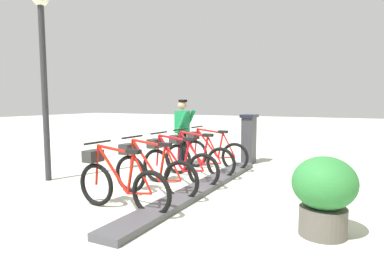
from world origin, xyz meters
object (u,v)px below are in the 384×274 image
bike_docked_3 (151,171)px  planter_bush (324,192)px  bike_docked_2 (176,163)px  bike_docked_1 (196,156)px  worker_near_rack (183,129)px  bike_docked_0 (212,151)px  bike_docked_4 (118,182)px  lamp_post (43,57)px  payment_kiosk (249,138)px

bike_docked_3 → planter_bush: bike_docked_3 is taller
bike_docked_3 → planter_bush: bearing=169.8°
bike_docked_2 → bike_docked_3: same height
bike_docked_3 → planter_bush: 2.87m
bike_docked_1 → bike_docked_2: 0.87m
bike_docked_1 → worker_near_rack: (0.86, -1.01, 0.48)m
planter_bush → bike_docked_3: bearing=-10.2°
bike_docked_0 → bike_docked_4: size_ratio=1.00×
bike_docked_3 → bike_docked_0: bearing=-90.0°
lamp_post → planter_bush: size_ratio=3.91×
worker_near_rack → lamp_post: lamp_post is taller
bike_docked_3 → lamp_post: bearing=-0.1°
payment_kiosk → bike_docked_2: size_ratio=0.74×
bike_docked_1 → worker_near_rack: worker_near_rack is taller
payment_kiosk → bike_docked_1: 2.08m
bike_docked_0 → lamp_post: 4.17m
bike_docked_3 → lamp_post: 3.27m
bike_docked_0 → bike_docked_4: (0.00, 3.46, 0.00)m
bike_docked_0 → bike_docked_1: bearing=90.0°
bike_docked_1 → bike_docked_3: 1.73m
payment_kiosk → bike_docked_0: size_ratio=0.74×
payment_kiosk → lamp_post: size_ratio=0.34×
bike_docked_1 → planter_bush: size_ratio=1.77×
payment_kiosk → bike_docked_1: payment_kiosk is taller
worker_near_rack → bike_docked_1: bearing=130.6°
planter_bush → lamp_post: bearing=-5.4°
payment_kiosk → worker_near_rack: worker_near_rack is taller
lamp_post → planter_bush: lamp_post is taller
payment_kiosk → bike_docked_1: bearing=73.9°
bike_docked_0 → bike_docked_2: same height
planter_bush → payment_kiosk: bearing=-62.0°
bike_docked_1 → bike_docked_3: same height
bike_docked_0 → bike_docked_1: (0.00, 0.87, 0.00)m
bike_docked_3 → bike_docked_2: bearing=-90.0°
bike_docked_4 → planter_bush: bike_docked_4 is taller
bike_docked_0 → bike_docked_1: 0.87m
bike_docked_4 → payment_kiosk: bearing=-97.1°
bike_docked_4 → worker_near_rack: (0.86, -3.60, 0.48)m
bike_docked_1 → bike_docked_4: size_ratio=1.00×
bike_docked_0 → bike_docked_2: size_ratio=1.00×
payment_kiosk → bike_docked_0: 1.28m
bike_docked_4 → worker_near_rack: 3.74m
bike_docked_4 → lamp_post: lamp_post is taller
bike_docked_4 → worker_near_rack: size_ratio=1.04×
bike_docked_2 → planter_bush: 3.14m
bike_docked_1 → worker_near_rack: size_ratio=1.04×
bike_docked_2 → worker_near_rack: worker_near_rack is taller
bike_docked_4 → planter_bush: (-2.82, -0.36, 0.11)m
bike_docked_0 → lamp_post: (2.53, 2.59, 2.07)m
bike_docked_4 → worker_near_rack: worker_near_rack is taller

